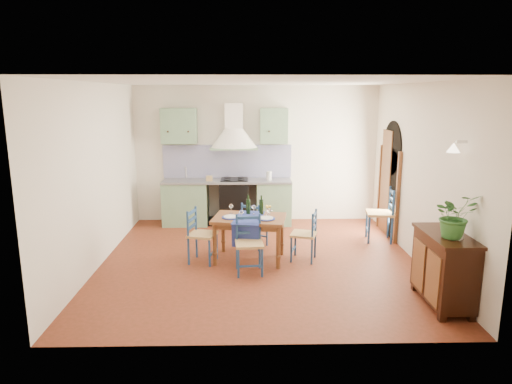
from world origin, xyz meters
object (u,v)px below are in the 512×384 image
at_px(chair_near, 249,244).
at_px(sideboard, 444,267).
at_px(dining_table, 250,222).
at_px(potted_plant, 455,216).

xyz_separation_m(chair_near, sideboard, (2.43, -1.12, 0.06)).
relative_size(dining_table, chair_near, 1.42).
height_order(sideboard, potted_plant, potted_plant).
distance_m(chair_near, potted_plant, 2.86).
bearing_deg(dining_table, chair_near, -91.18).
distance_m(chair_near, sideboard, 2.68).
bearing_deg(sideboard, dining_table, 145.72).
height_order(dining_table, sideboard, dining_table).
height_order(chair_near, potted_plant, potted_plant).
bearing_deg(chair_near, dining_table, 88.82).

